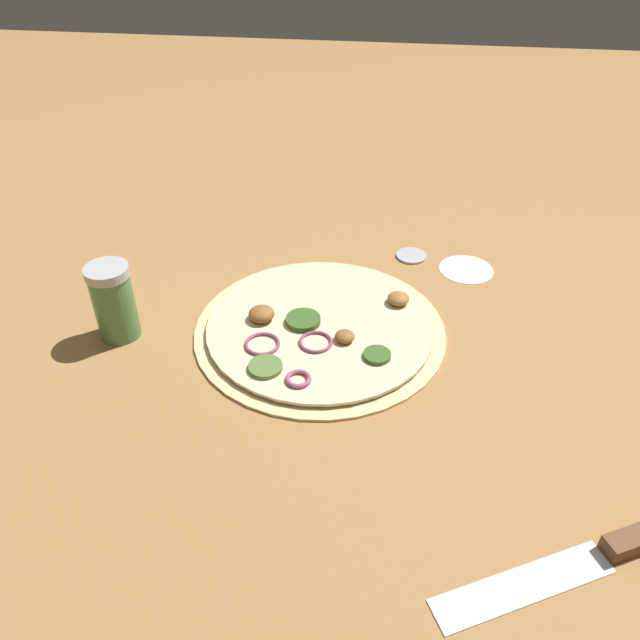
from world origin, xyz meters
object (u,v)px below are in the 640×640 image
loose_cap (411,255)px  pizza (319,328)px  spice_jar (114,302)px  knife (632,542)px

loose_cap → pizza: bearing=-29.7°
pizza → loose_cap: (-0.20, 0.11, -0.00)m
spice_jar → loose_cap: bearing=123.2°
loose_cap → spice_jar: bearing=-56.8°
spice_jar → loose_cap: 0.44m
pizza → spice_jar: size_ratio=3.21×
pizza → knife: pizza is taller
pizza → spice_jar: 0.26m
knife → loose_cap: 0.51m
pizza → knife: (0.27, 0.32, 0.00)m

